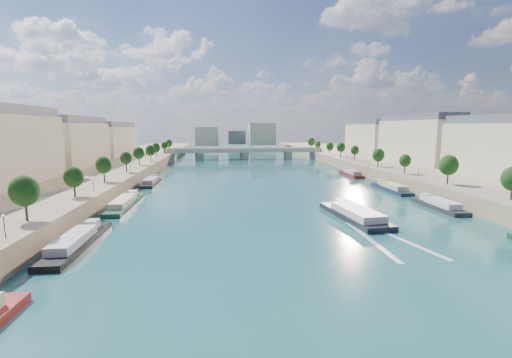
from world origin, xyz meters
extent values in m
plane|color=#0D373C|center=(0.00, 100.00, 0.00)|extent=(700.00, 700.00, 0.00)
cube|color=#9E8460|center=(-72.00, 100.00, 2.50)|extent=(44.00, 520.00, 5.00)
cube|color=#9E8460|center=(72.00, 100.00, 2.50)|extent=(44.00, 520.00, 5.00)
cube|color=gray|center=(-57.00, 100.00, 5.05)|extent=(14.00, 520.00, 0.10)
cube|color=gray|center=(57.00, 100.00, 5.05)|extent=(14.00, 520.00, 0.10)
cylinder|color=#382B1E|center=(-55.00, 42.00, 6.91)|extent=(0.50, 0.50, 3.82)
ellipsoid|color=black|center=(-55.00, 42.00, 10.50)|extent=(4.80, 4.80, 5.52)
cylinder|color=#382B1E|center=(-55.00, 66.00, 6.91)|extent=(0.50, 0.50, 3.82)
ellipsoid|color=black|center=(-55.00, 66.00, 10.50)|extent=(4.80, 4.80, 5.52)
cylinder|color=#382B1E|center=(-55.00, 90.00, 6.91)|extent=(0.50, 0.50, 3.82)
ellipsoid|color=black|center=(-55.00, 90.00, 10.50)|extent=(4.80, 4.80, 5.52)
cylinder|color=#382B1E|center=(-55.00, 114.00, 6.91)|extent=(0.50, 0.50, 3.82)
ellipsoid|color=black|center=(-55.00, 114.00, 10.50)|extent=(4.80, 4.80, 5.52)
cylinder|color=#382B1E|center=(-55.00, 138.00, 6.91)|extent=(0.50, 0.50, 3.82)
ellipsoid|color=black|center=(-55.00, 138.00, 10.50)|extent=(4.80, 4.80, 5.52)
cylinder|color=#382B1E|center=(-55.00, 162.00, 6.91)|extent=(0.50, 0.50, 3.82)
ellipsoid|color=black|center=(-55.00, 162.00, 10.50)|extent=(4.80, 4.80, 5.52)
cylinder|color=#382B1E|center=(-55.00, 186.00, 6.91)|extent=(0.50, 0.50, 3.82)
ellipsoid|color=black|center=(-55.00, 186.00, 10.50)|extent=(4.80, 4.80, 5.52)
cylinder|color=#382B1E|center=(-55.00, 210.00, 6.91)|extent=(0.50, 0.50, 3.82)
ellipsoid|color=black|center=(-55.00, 210.00, 10.50)|extent=(4.80, 4.80, 5.52)
cylinder|color=#382B1E|center=(-55.00, 234.00, 6.91)|extent=(0.50, 0.50, 3.82)
ellipsoid|color=black|center=(-55.00, 234.00, 10.50)|extent=(4.80, 4.80, 5.52)
cylinder|color=#382B1E|center=(55.00, 50.00, 6.91)|extent=(0.50, 0.50, 3.82)
ellipsoid|color=black|center=(55.00, 50.00, 10.50)|extent=(4.80, 4.80, 5.52)
cylinder|color=#382B1E|center=(55.00, 74.00, 6.91)|extent=(0.50, 0.50, 3.82)
ellipsoid|color=black|center=(55.00, 74.00, 10.50)|extent=(4.80, 4.80, 5.52)
cylinder|color=#382B1E|center=(55.00, 98.00, 6.91)|extent=(0.50, 0.50, 3.82)
ellipsoid|color=black|center=(55.00, 98.00, 10.50)|extent=(4.80, 4.80, 5.52)
cylinder|color=#382B1E|center=(55.00, 122.00, 6.91)|extent=(0.50, 0.50, 3.82)
ellipsoid|color=black|center=(55.00, 122.00, 10.50)|extent=(4.80, 4.80, 5.52)
cylinder|color=#382B1E|center=(55.00, 146.00, 6.91)|extent=(0.50, 0.50, 3.82)
ellipsoid|color=black|center=(55.00, 146.00, 10.50)|extent=(4.80, 4.80, 5.52)
cylinder|color=#382B1E|center=(55.00, 170.00, 6.91)|extent=(0.50, 0.50, 3.82)
ellipsoid|color=black|center=(55.00, 170.00, 10.50)|extent=(4.80, 4.80, 5.52)
cylinder|color=#382B1E|center=(55.00, 194.00, 6.91)|extent=(0.50, 0.50, 3.82)
ellipsoid|color=black|center=(55.00, 194.00, 10.50)|extent=(4.80, 4.80, 5.52)
cylinder|color=#382B1E|center=(55.00, 218.00, 6.91)|extent=(0.50, 0.50, 3.82)
ellipsoid|color=black|center=(55.00, 218.00, 10.50)|extent=(4.80, 4.80, 5.52)
cylinder|color=#382B1E|center=(55.00, 242.00, 6.91)|extent=(0.50, 0.50, 3.82)
ellipsoid|color=black|center=(55.00, 242.00, 10.50)|extent=(4.80, 4.80, 5.52)
cylinder|color=black|center=(-52.50, 30.00, 7.00)|extent=(0.14, 0.14, 4.00)
sphere|color=#FFE5B2|center=(-52.50, 30.00, 9.10)|extent=(0.36, 0.36, 0.36)
cylinder|color=black|center=(-52.50, 70.00, 7.00)|extent=(0.14, 0.14, 4.00)
sphere|color=#FFE5B2|center=(-52.50, 70.00, 9.10)|extent=(0.36, 0.36, 0.36)
cylinder|color=black|center=(-52.50, 110.00, 7.00)|extent=(0.14, 0.14, 4.00)
sphere|color=#FFE5B2|center=(-52.50, 110.00, 9.10)|extent=(0.36, 0.36, 0.36)
cylinder|color=black|center=(-52.50, 150.00, 7.00)|extent=(0.14, 0.14, 4.00)
sphere|color=#FFE5B2|center=(-52.50, 150.00, 9.10)|extent=(0.36, 0.36, 0.36)
cylinder|color=black|center=(-52.50, 190.00, 7.00)|extent=(0.14, 0.14, 4.00)
sphere|color=#FFE5B2|center=(-52.50, 190.00, 9.10)|extent=(0.36, 0.36, 0.36)
cylinder|color=black|center=(52.50, 85.00, 7.00)|extent=(0.14, 0.14, 4.00)
sphere|color=#FFE5B2|center=(52.50, 85.00, 9.10)|extent=(0.36, 0.36, 0.36)
cylinder|color=black|center=(52.50, 125.00, 7.00)|extent=(0.14, 0.14, 4.00)
sphere|color=#FFE5B2|center=(52.50, 125.00, 9.10)|extent=(0.36, 0.36, 0.36)
cylinder|color=black|center=(52.50, 165.00, 7.00)|extent=(0.14, 0.14, 4.00)
sphere|color=#FFE5B2|center=(52.50, 165.00, 9.10)|extent=(0.36, 0.36, 0.36)
cylinder|color=black|center=(52.50, 205.00, 7.00)|extent=(0.14, 0.14, 4.00)
sphere|color=#FFE5B2|center=(52.50, 205.00, 9.10)|extent=(0.36, 0.36, 0.36)
cube|color=beige|center=(-85.00, 141.00, 15.00)|extent=(16.00, 52.00, 20.00)
cube|color=#474C54|center=(-85.00, 141.00, 26.60)|extent=(14.72, 50.44, 3.20)
cube|color=beige|center=(-85.00, 199.00, 15.00)|extent=(16.00, 52.00, 20.00)
cube|color=#474C54|center=(-85.00, 199.00, 26.60)|extent=(14.72, 50.44, 3.20)
cube|color=beige|center=(85.00, 83.00, 15.00)|extent=(16.00, 52.00, 20.00)
cube|color=beige|center=(85.00, 141.00, 15.00)|extent=(16.00, 52.00, 20.00)
cube|color=#474C54|center=(85.00, 141.00, 26.60)|extent=(14.72, 50.44, 3.20)
cube|color=beige|center=(85.00, 199.00, 15.00)|extent=(16.00, 52.00, 20.00)
cube|color=#474C54|center=(85.00, 199.00, 26.60)|extent=(14.72, 50.44, 3.20)
cube|color=beige|center=(-30.00, 310.00, 14.00)|extent=(22.00, 18.00, 18.00)
cube|color=beige|center=(25.00, 320.00, 16.00)|extent=(26.00, 20.00, 22.00)
cube|color=#474C54|center=(0.00, 335.00, 12.00)|extent=(18.00, 16.00, 14.00)
cube|color=#C1B79E|center=(0.00, 218.59, 6.20)|extent=(112.00, 11.00, 2.20)
cube|color=#C1B79E|center=(0.00, 213.59, 7.70)|extent=(112.00, 0.80, 0.90)
cube|color=#C1B79E|center=(0.00, 223.59, 7.70)|extent=(112.00, 0.80, 0.90)
cylinder|color=#C1B79E|center=(-32.00, 218.59, 2.50)|extent=(6.40, 6.40, 5.00)
cylinder|color=#C1B79E|center=(0.00, 218.59, 2.50)|extent=(6.40, 6.40, 5.00)
cylinder|color=#C1B79E|center=(32.00, 218.59, 2.50)|extent=(6.40, 6.40, 5.00)
cube|color=#C1B79E|center=(-52.00, 218.59, 2.50)|extent=(6.00, 12.00, 5.00)
cube|color=#C1B79E|center=(52.00, 218.59, 2.50)|extent=(6.00, 12.00, 5.00)
cube|color=black|center=(17.08, 54.82, 0.36)|extent=(10.58, 27.47, 1.91)
cube|color=silver|center=(17.08, 52.68, 2.17)|extent=(8.17, 18.00, 1.72)
cube|color=silver|center=(17.08, 62.86, 2.21)|extent=(4.16, 3.62, 1.80)
cube|color=silver|center=(13.88, 37.82, 0.02)|extent=(1.49, 26.01, 0.04)
cube|color=silver|center=(20.28, 37.82, 0.02)|extent=(7.18, 25.57, 0.04)
cube|color=black|center=(-45.50, 40.28, 0.30)|extent=(5.00, 26.51, 1.80)
cube|color=#B7BBC4|center=(-45.50, 38.16, 2.00)|extent=(4.10, 14.58, 1.60)
cube|color=#B7BBC4|center=(-45.50, 48.24, 2.10)|extent=(2.50, 3.18, 1.80)
cube|color=#1C4630|center=(-45.50, 74.84, 0.30)|extent=(5.00, 29.02, 1.80)
cube|color=beige|center=(-45.50, 72.52, 2.00)|extent=(4.10, 15.96, 1.60)
cube|color=beige|center=(-45.50, 83.55, 2.10)|extent=(2.50, 3.48, 1.80)
cube|color=#242426|center=(-45.50, 113.61, 0.30)|extent=(5.00, 22.44, 1.80)
cube|color=#96979E|center=(-45.50, 111.81, 2.00)|extent=(4.10, 12.34, 1.60)
cube|color=#96979E|center=(-45.50, 120.34, 2.10)|extent=(2.50, 2.69, 1.80)
cube|color=#242426|center=(45.50, 62.49, 0.30)|extent=(5.00, 21.11, 1.80)
cube|color=silver|center=(45.50, 60.80, 2.00)|extent=(4.10, 11.61, 1.60)
cube|color=silver|center=(45.50, 68.82, 2.10)|extent=(2.50, 2.53, 1.80)
cube|color=#192338|center=(45.50, 90.36, 0.30)|extent=(5.00, 23.62, 1.80)
cube|color=beige|center=(45.50, 88.47, 2.00)|extent=(4.10, 12.99, 1.60)
cube|color=beige|center=(45.50, 97.45, 2.10)|extent=(2.50, 2.83, 1.80)
cube|color=maroon|center=(45.50, 129.20, 0.30)|extent=(5.00, 20.67, 1.80)
cube|color=#A2A6AE|center=(45.50, 127.55, 2.00)|extent=(4.10, 11.37, 1.60)
cube|color=#A2A6AE|center=(45.50, 135.40, 2.10)|extent=(2.50, 2.48, 1.80)
camera|label=1|loc=(-16.95, -28.20, 23.44)|focal=24.00mm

